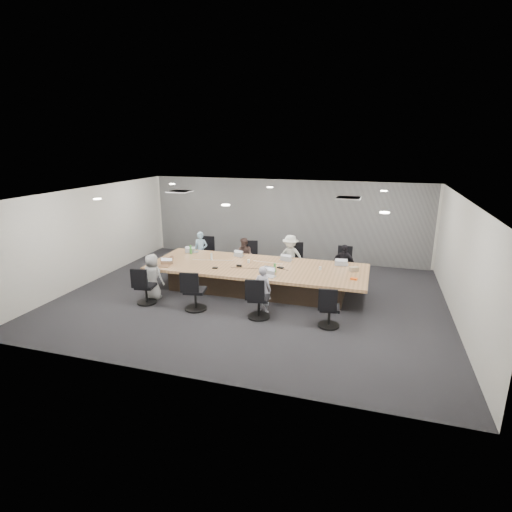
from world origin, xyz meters
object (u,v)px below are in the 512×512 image
(laptop_2, at_px, (286,260))
(canvas_bag, at_px, (354,269))
(conference_table, at_px, (257,277))
(snack_packet, at_px, (354,279))
(chair_1, at_px, (248,260))
(chair_0, at_px, (205,255))
(chair_5, at_px, (195,294))
(bottle_green_left, at_px, (191,250))
(chair_7, at_px, (329,311))
(laptop_0, at_px, (193,252))
(person_2, at_px, (290,257))
(person_3, at_px, (343,264))
(chair_2, at_px, (292,262))
(person_4, at_px, (153,277))
(chair_6, at_px, (259,301))
(mug_brown, at_px, (172,258))
(chair_4, at_px, (146,289))
(laptop_6, at_px, (269,276))
(person_1, at_px, (245,256))
(stapler, at_px, (239,266))
(person_0, at_px, (201,251))
(chair_3, at_px, (344,267))
(laptop_4, at_px, (163,266))
(laptop_1, at_px, (239,256))
(laptop_3, at_px, (342,264))
(person_6, at_px, (263,289))

(laptop_2, distance_m, canvas_bag, 2.02)
(conference_table, bearing_deg, snack_packet, -8.44)
(conference_table, xyz_separation_m, chair_1, (-0.81, 1.70, -0.04))
(chair_0, relative_size, canvas_bag, 3.49)
(chair_5, distance_m, bottle_green_left, 2.62)
(chair_7, xyz_separation_m, laptop_0, (-4.54, 2.50, 0.37))
(person_2, height_order, person_3, person_2)
(chair_2, xyz_separation_m, chair_7, (1.57, -3.40, -0.03))
(person_4, relative_size, bottle_green_left, 4.65)
(chair_7, bearing_deg, canvas_bag, 72.16)
(chair_1, distance_m, laptop_0, 1.80)
(chair_1, bearing_deg, chair_6, 99.91)
(person_4, bearing_deg, mug_brown, -83.79)
(chair_1, bearing_deg, chair_2, 168.04)
(chair_4, relative_size, bottle_green_left, 2.97)
(chair_5, bearing_deg, mug_brown, 122.88)
(person_2, relative_size, laptop_6, 4.17)
(chair_7, xyz_separation_m, person_1, (-3.02, 3.05, 0.20))
(chair_5, bearing_deg, laptop_2, 44.82)
(chair_5, xyz_separation_m, person_1, (0.28, 3.05, 0.16))
(chair_5, bearing_deg, stapler, 56.13)
(person_2, height_order, stapler, person_2)
(chair_0, distance_m, person_4, 3.06)
(laptop_0, bearing_deg, person_0, -103.65)
(chair_3, bearing_deg, person_3, 91.98)
(laptop_2, bearing_deg, chair_4, 49.24)
(mug_brown, xyz_separation_m, snack_packet, (5.20, -0.25, -0.04))
(canvas_bag, bearing_deg, laptop_4, -168.08)
(chair_5, relative_size, stapler, 5.69)
(chair_5, xyz_separation_m, chair_7, (3.31, 0.00, -0.05))
(conference_table, relative_size, chair_6, 7.19)
(chair_3, relative_size, chair_6, 0.97)
(chair_5, distance_m, person_3, 4.52)
(chair_5, xyz_separation_m, chair_6, (1.65, 0.00, -0.01))
(chair_1, height_order, laptop_2, laptop_2)
(chair_3, relative_size, laptop_1, 2.73)
(laptop_3, xyz_separation_m, canvas_bag, (0.36, -0.53, 0.05))
(person_3, relative_size, stapler, 7.94)
(conference_table, height_order, person_2, person_2)
(conference_table, relative_size, laptop_3, 17.38)
(laptop_4, distance_m, bottle_green_left, 1.40)
(person_2, distance_m, laptop_6, 2.15)
(bottle_green_left, bearing_deg, laptop_6, -25.79)
(laptop_2, bearing_deg, canvas_bag, 175.61)
(person_0, relative_size, laptop_0, 4.13)
(laptop_4, bearing_deg, laptop_3, 4.32)
(chair_7, xyz_separation_m, laptop_2, (-1.57, 2.50, 0.37))
(laptop_1, bearing_deg, mug_brown, 40.56)
(chair_5, xyz_separation_m, person_6, (1.65, 0.35, 0.17))
(canvas_bag, bearing_deg, snack_packet, -85.96)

